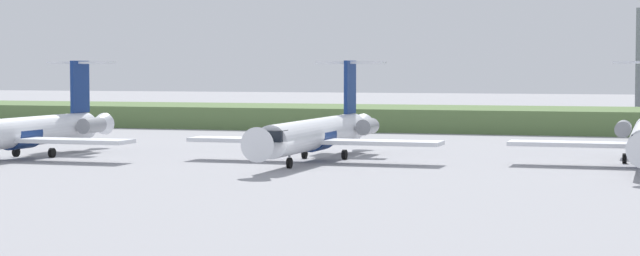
% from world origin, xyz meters
% --- Properties ---
extents(ground_plane, '(500.00, 500.00, 0.00)m').
position_xyz_m(ground_plane, '(0.00, 30.00, 0.00)').
color(ground_plane, '#939399').
extents(grass_berm, '(320.00, 20.00, 2.98)m').
position_xyz_m(grass_berm, '(0.00, 65.19, 1.49)').
color(grass_berm, '#597542').
rests_on(grass_berm, ground).
extents(regional_jet_second, '(22.81, 31.00, 9.00)m').
position_xyz_m(regional_jet_second, '(-26.96, 6.17, 2.54)').
color(regional_jet_second, silver).
rests_on(regional_jet_second, ground).
extents(regional_jet_third, '(22.81, 31.00, 9.00)m').
position_xyz_m(regional_jet_third, '(-0.57, 12.12, 2.54)').
color(regional_jet_third, silver).
rests_on(regional_jet_third, ground).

